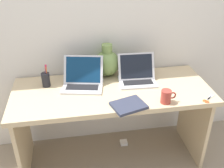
{
  "coord_description": "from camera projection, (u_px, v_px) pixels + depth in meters",
  "views": [
    {
      "loc": [
        -0.3,
        -1.81,
        1.84
      ],
      "look_at": [
        0.0,
        0.0,
        0.79
      ],
      "focal_mm": 42.39,
      "sensor_mm": 36.0,
      "label": 1
    }
  ],
  "objects": [
    {
      "name": "ground_plane",
      "position": [
        112.0,
        156.0,
        2.51
      ],
      "size": [
        6.0,
        6.0,
        0.0
      ],
      "primitive_type": "plane",
      "color": "gray"
    },
    {
      "name": "pen_cup",
      "position": [
        46.0,
        79.0,
        2.16
      ],
      "size": [
        0.07,
        0.07,
        0.19
      ],
      "color": "black",
      "rests_on": "desk"
    },
    {
      "name": "coffee_mug",
      "position": [
        166.0,
        96.0,
        1.95
      ],
      "size": [
        0.12,
        0.08,
        0.1
      ],
      "color": "#B23D33",
      "rests_on": "desk"
    },
    {
      "name": "power_brick",
      "position": [
        124.0,
        143.0,
        2.65
      ],
      "size": [
        0.07,
        0.07,
        0.03
      ],
      "primitive_type": "cube",
      "color": "white",
      "rests_on": "ground"
    },
    {
      "name": "green_vase",
      "position": [
        107.0,
        62.0,
        2.3
      ],
      "size": [
        0.22,
        0.22,
        0.29
      ],
      "color": "#75934C",
      "rests_on": "desk"
    },
    {
      "name": "desk",
      "position": [
        112.0,
        105.0,
        2.21
      ],
      "size": [
        1.6,
        0.64,
        0.74
      ],
      "color": "#D1B78C",
      "rests_on": "ground"
    },
    {
      "name": "notebook_stack",
      "position": [
        129.0,
        105.0,
        1.92
      ],
      "size": [
        0.28,
        0.24,
        0.02
      ],
      "primitive_type": "cube",
      "rotation": [
        0.0,
        0.0,
        0.3
      ],
      "color": "#33384C",
      "rests_on": "desk"
    },
    {
      "name": "scissors",
      "position": [
        208.0,
        100.0,
        2.0
      ],
      "size": [
        0.13,
        0.12,
        0.01
      ],
      "color": "#B7B7BC",
      "rests_on": "desk"
    },
    {
      "name": "laptop_right",
      "position": [
        137.0,
        74.0,
        2.23
      ],
      "size": [
        0.32,
        0.25,
        0.22
      ],
      "color": "silver",
      "rests_on": "desk"
    },
    {
      "name": "back_wall",
      "position": [
        105.0,
        21.0,
        2.22
      ],
      "size": [
        4.4,
        0.04,
        2.4
      ],
      "primitive_type": "cube",
      "color": "silver",
      "rests_on": "ground"
    },
    {
      "name": "laptop_left",
      "position": [
        83.0,
        79.0,
        2.17
      ],
      "size": [
        0.37,
        0.32,
        0.23
      ],
      "color": "silver",
      "rests_on": "desk"
    }
  ]
}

